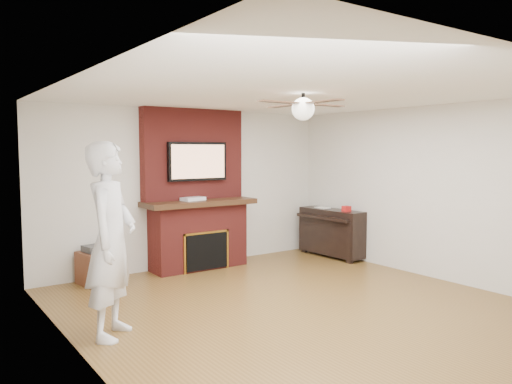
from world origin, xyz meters
TOP-DOWN VIEW (x-y plane):
  - room_shell at (0.00, 0.00)m, footprint 5.36×5.86m
  - fireplace at (0.00, 2.55)m, footprint 1.78×0.64m
  - tv at (0.00, 2.50)m, footprint 1.00×0.08m
  - ceiling_fan at (-0.00, 0.00)m, footprint 1.21×1.21m
  - person at (-2.10, 0.43)m, footprint 0.82×0.85m
  - side_table at (-1.59, 2.48)m, footprint 0.55×0.55m
  - piano at (2.30, 1.90)m, footprint 0.53×1.28m
  - cable_box at (-0.12, 2.45)m, footprint 0.40×0.28m
  - candle_orange at (-0.06, 2.31)m, footprint 0.07×0.07m
  - candle_green at (0.04, 2.35)m, footprint 0.07×0.07m
  - candle_cream at (0.19, 2.37)m, footprint 0.08×0.08m
  - candle_blue at (0.16, 2.38)m, footprint 0.06×0.06m

SIDE VIEW (x-z plane):
  - candle_blue at x=0.16m, z-range 0.00..0.08m
  - candle_green at x=0.04m, z-range 0.00..0.10m
  - candle_cream at x=0.19m, z-range 0.00..0.10m
  - candle_orange at x=-0.06m, z-range 0.00..0.14m
  - side_table at x=-1.59m, z-range -0.02..0.52m
  - piano at x=2.30m, z-range -0.02..0.90m
  - person at x=-2.10m, z-range 0.00..1.94m
  - fireplace at x=0.00m, z-range -0.25..2.25m
  - cable_box at x=-0.12m, z-range 1.08..1.13m
  - room_shell at x=0.00m, z-range -0.18..2.68m
  - tv at x=0.00m, z-range 1.38..1.98m
  - ceiling_fan at x=0.00m, z-range 2.18..2.49m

